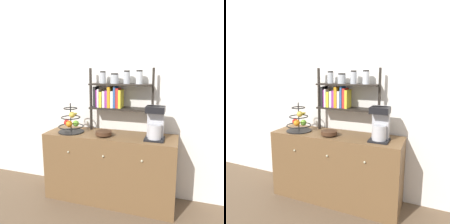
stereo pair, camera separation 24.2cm
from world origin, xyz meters
TOP-DOWN VIEW (x-y plane):
  - ground_plane at (0.00, 0.00)m, footprint 12.00×12.00m
  - wall_back at (0.00, 0.49)m, footprint 7.00×0.05m
  - sideboard at (0.00, 0.22)m, footprint 1.50×0.47m
  - coffee_maker at (0.51, 0.20)m, footprint 0.20×0.20m
  - fruit_stand at (-0.47, 0.18)m, footprint 0.30×0.30m
  - wooden_bowl at (-0.05, 0.14)m, footprint 0.18×0.18m
  - shelf_hutch at (0.01, 0.36)m, footprint 0.76×0.20m

SIDE VIEW (x-z plane):
  - ground_plane at x=0.00m, z-range 0.00..0.00m
  - sideboard at x=0.00m, z-range 0.00..0.80m
  - wooden_bowl at x=-0.05m, z-range 0.80..0.86m
  - fruit_stand at x=-0.47m, z-range 0.74..1.08m
  - coffee_maker at x=0.51m, z-range 0.79..1.15m
  - shelf_hutch at x=0.01m, z-range 0.87..1.62m
  - wall_back at x=0.00m, z-range 0.00..2.60m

